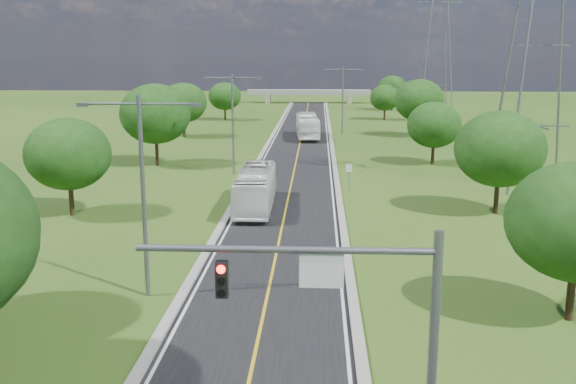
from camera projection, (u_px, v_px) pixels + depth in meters
name	position (u px, v px, depth m)	size (l,w,h in m)	color
ground	(298.00, 152.00, 78.80)	(260.00, 260.00, 0.00)	#284814
road	(300.00, 145.00, 84.65)	(8.00, 150.00, 0.06)	black
curb_left	(267.00, 144.00, 84.83)	(0.50, 150.00, 0.22)	gray
curb_right	(332.00, 145.00, 84.44)	(0.50, 150.00, 0.22)	gray
signal_mast	(360.00, 308.00, 18.04)	(8.54, 0.33, 7.20)	slate
speed_limit_sign	(349.00, 172.00, 56.73)	(0.55, 0.09, 2.40)	slate
overpass	(309.00, 93.00, 156.38)	(30.00, 3.00, 3.20)	gray
streetlight_near_left	(143.00, 180.00, 30.96)	(5.90, 0.25, 10.00)	slate
streetlight_mid_left	(233.00, 115.00, 63.18)	(5.90, 0.25, 10.00)	slate
streetlight_far_right	(343.00, 95.00, 94.83)	(5.90, 0.25, 10.00)	slate
power_tower_near	(546.00, 29.00, 55.28)	(9.00, 6.40, 28.00)	slate
power_tower_far	(437.00, 43.00, 128.31)	(9.00, 6.40, 28.00)	slate
tree_lb	(68.00, 154.00, 47.32)	(6.30, 6.30, 7.33)	black
tree_lc	(155.00, 114.00, 68.55)	(7.56, 7.56, 8.79)	black
tree_ld	(183.00, 103.00, 92.21)	(6.72, 6.72, 7.82)	black
tree_le	(225.00, 96.00, 115.65)	(5.88, 5.88, 6.84)	black
tree_rb	(500.00, 149.00, 47.72)	(6.72, 6.72, 7.82)	black
tree_rc	(434.00, 125.00, 69.37)	(5.88, 5.88, 6.84)	black
tree_rd	(419.00, 100.00, 92.51)	(7.14, 7.14, 8.30)	black
tree_re	(385.00, 98.00, 116.32)	(5.46, 5.46, 6.35)	black
tree_rf	(392.00, 88.00, 135.55)	(6.30, 6.30, 7.33)	black
bus_outbound	(308.00, 126.00, 91.46)	(2.85, 12.19, 3.40)	white
bus_inbound	(255.00, 188.00, 49.97)	(2.63, 11.25, 3.13)	white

